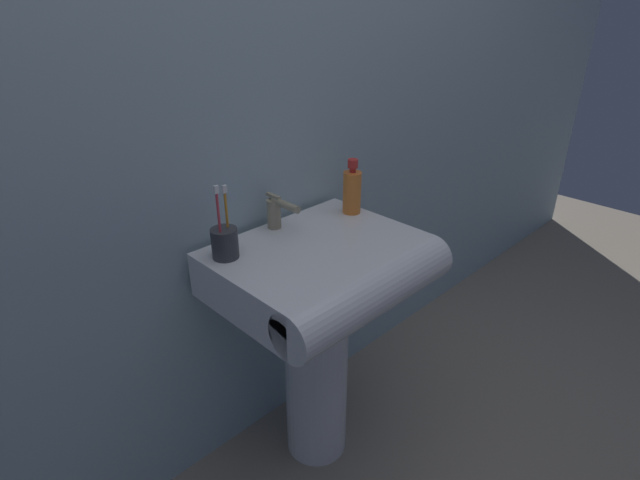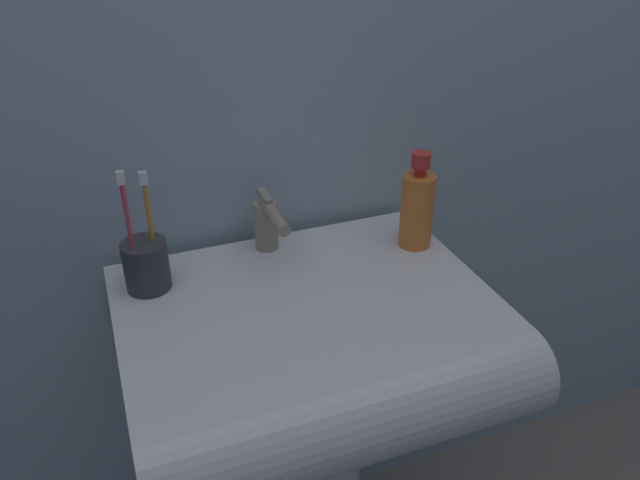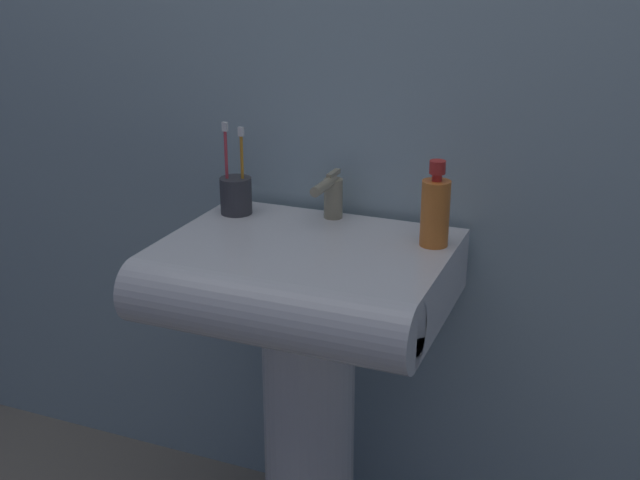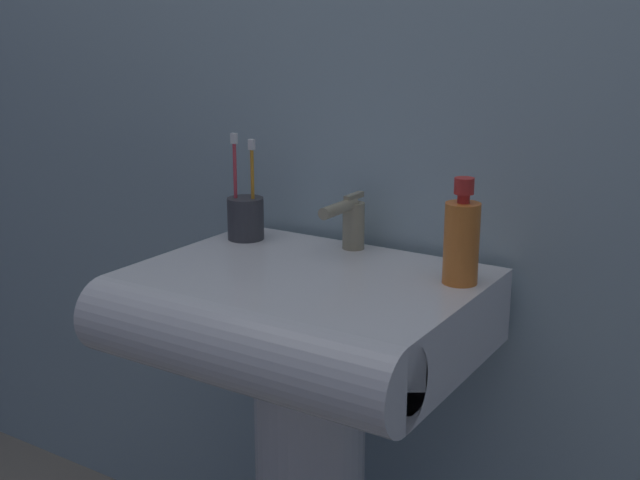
# 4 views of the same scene
# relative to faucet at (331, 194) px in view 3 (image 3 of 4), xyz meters

# --- Properties ---
(wall_back) EXTENTS (5.00, 0.05, 2.40)m
(wall_back) POSITION_rel_faucet_xyz_m (0.01, 0.09, 0.37)
(wall_back) COLOR #9EB7C1
(wall_back) RESTS_ON ground
(sink_pedestal) EXTENTS (0.20, 0.20, 0.65)m
(sink_pedestal) POSITION_rel_faucet_xyz_m (0.01, -0.15, -0.51)
(sink_pedestal) COLOR white
(sink_pedestal) RESTS_ON ground
(sink_basin) EXTENTS (0.58, 0.47, 0.13)m
(sink_basin) POSITION_rel_faucet_xyz_m (0.01, -0.20, -0.12)
(sink_basin) COLOR white
(sink_basin) RESTS_ON sink_pedestal
(faucet) EXTENTS (0.04, 0.14, 0.11)m
(faucet) POSITION_rel_faucet_xyz_m (0.00, 0.00, 0.00)
(faucet) COLOR tan
(faucet) RESTS_ON sink_basin
(toothbrush_cup) EXTENTS (0.07, 0.07, 0.21)m
(toothbrush_cup) POSITION_rel_faucet_xyz_m (-0.21, -0.04, -0.01)
(toothbrush_cup) COLOR #38383D
(toothbrush_cup) RESTS_ON sink_basin
(soap_bottle) EXTENTS (0.06, 0.06, 0.18)m
(soap_bottle) POSITION_rel_faucet_xyz_m (0.25, -0.07, 0.02)
(soap_bottle) COLOR orange
(soap_bottle) RESTS_ON sink_basin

